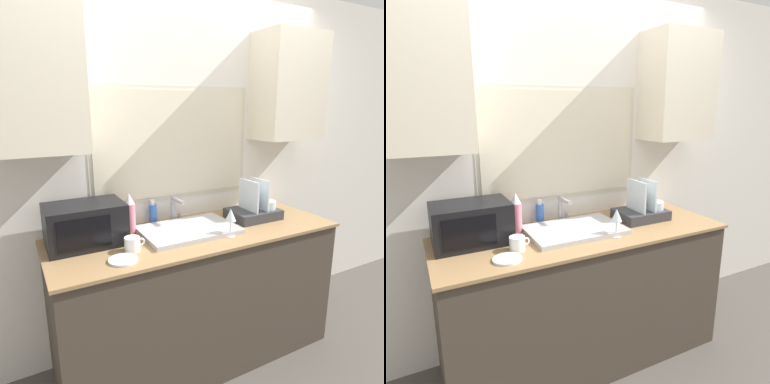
# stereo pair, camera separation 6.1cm
# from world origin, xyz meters

# --- Properties ---
(ground_plane) EXTENTS (12.00, 12.00, 0.00)m
(ground_plane) POSITION_xyz_m (0.00, 0.00, 0.00)
(ground_plane) COLOR #4C4742
(countertop) EXTENTS (1.91, 0.70, 0.94)m
(countertop) POSITION_xyz_m (0.00, 0.33, 0.47)
(countertop) COLOR #42382D
(countertop) RESTS_ON ground_plane
(wall_back) EXTENTS (6.00, 0.38, 2.60)m
(wall_back) POSITION_xyz_m (0.00, 0.66, 1.42)
(wall_back) COLOR silver
(wall_back) RESTS_ON ground_plane
(sink_basin) EXTENTS (0.62, 0.41, 0.03)m
(sink_basin) POSITION_xyz_m (-0.06, 0.35, 0.95)
(sink_basin) COLOR #B2B2B7
(sink_basin) RESTS_ON countertop
(faucet) EXTENTS (0.08, 0.18, 0.19)m
(faucet) POSITION_xyz_m (-0.05, 0.56, 1.05)
(faucet) COLOR #99999E
(faucet) RESTS_ON countertop
(microwave) EXTENTS (0.45, 0.31, 0.25)m
(microwave) POSITION_xyz_m (-0.69, 0.46, 1.06)
(microwave) COLOR black
(microwave) RESTS_ON countertop
(dish_rack) EXTENTS (0.36, 0.27, 0.29)m
(dish_rack) POSITION_xyz_m (0.50, 0.37, 1.00)
(dish_rack) COLOR #333338
(dish_rack) RESTS_ON countertop
(spray_bottle) EXTENTS (0.07, 0.07, 0.27)m
(spray_bottle) POSITION_xyz_m (-0.40, 0.51, 1.06)
(spray_bottle) COLOR #D8728C
(spray_bottle) RESTS_ON countertop
(soap_bottle) EXTENTS (0.06, 0.06, 0.17)m
(soap_bottle) POSITION_xyz_m (-0.20, 0.61, 1.01)
(soap_bottle) COLOR blue
(soap_bottle) RESTS_ON countertop
(mug_near_sink) EXTENTS (0.12, 0.09, 0.08)m
(mug_near_sink) POSITION_xyz_m (-0.48, 0.23, 0.98)
(mug_near_sink) COLOR white
(mug_near_sink) RESTS_ON countertop
(wine_glass) EXTENTS (0.07, 0.07, 0.18)m
(wine_glass) POSITION_xyz_m (0.14, 0.15, 1.07)
(wine_glass) COLOR silver
(wine_glass) RESTS_ON countertop
(small_plate) EXTENTS (0.16, 0.16, 0.01)m
(small_plate) POSITION_xyz_m (-0.57, 0.13, 0.94)
(small_plate) COLOR silver
(small_plate) RESTS_ON countertop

